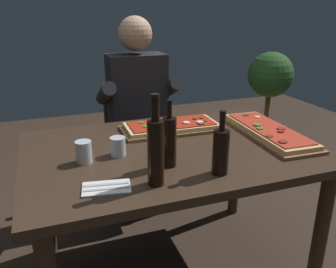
# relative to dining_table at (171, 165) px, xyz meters

# --- Properties ---
(dining_table) EXTENTS (1.40, 0.96, 0.74)m
(dining_table) POSITION_rel_dining_table_xyz_m (0.00, 0.00, 0.00)
(dining_table) COLOR #3D2B1E
(dining_table) RESTS_ON ground_plane
(pizza_rectangular_front) EXTENTS (0.55, 0.26, 0.05)m
(pizza_rectangular_front) POSITION_rel_dining_table_xyz_m (0.09, 0.23, 0.12)
(pizza_rectangular_front) COLOR brown
(pizza_rectangular_front) RESTS_ON dining_table
(pizza_rectangular_left) EXTENTS (0.26, 0.65, 0.05)m
(pizza_rectangular_left) POSITION_rel_dining_table_xyz_m (0.54, -0.02, 0.12)
(pizza_rectangular_left) COLOR brown
(pizza_rectangular_left) RESTS_ON dining_table
(wine_bottle_dark) EXTENTS (0.06, 0.06, 0.36)m
(wine_bottle_dark) POSITION_rel_dining_table_xyz_m (-0.19, -0.33, 0.24)
(wine_bottle_dark) COLOR black
(wine_bottle_dark) RESTS_ON dining_table
(oil_bottle_amber) EXTENTS (0.07, 0.07, 0.27)m
(oil_bottle_amber) POSITION_rel_dining_table_xyz_m (0.09, -0.33, 0.20)
(oil_bottle_amber) COLOR black
(oil_bottle_amber) RESTS_ON dining_table
(vinegar_bottle_green) EXTENTS (0.06, 0.06, 0.29)m
(vinegar_bottle_green) POSITION_rel_dining_table_xyz_m (-0.08, -0.19, 0.21)
(vinegar_bottle_green) COLOR black
(vinegar_bottle_green) RESTS_ON dining_table
(tumbler_near_camera) EXTENTS (0.07, 0.07, 0.10)m
(tumbler_near_camera) POSITION_rel_dining_table_xyz_m (-0.42, -0.04, 0.14)
(tumbler_near_camera) COLOR silver
(tumbler_near_camera) RESTS_ON dining_table
(tumbler_far_side) EXTENTS (0.07, 0.07, 0.09)m
(tumbler_far_side) POSITION_rel_dining_table_xyz_m (-0.27, -0.01, 0.13)
(tumbler_far_side) COLOR silver
(tumbler_far_side) RESTS_ON dining_table
(napkin_cutlery_set) EXTENTS (0.20, 0.14, 0.01)m
(napkin_cutlery_set) POSITION_rel_dining_table_xyz_m (-0.38, -0.31, 0.10)
(napkin_cutlery_set) COLOR white
(napkin_cutlery_set) RESTS_ON dining_table
(diner_chair) EXTENTS (0.44, 0.44, 0.87)m
(diner_chair) POSITION_rel_dining_table_xyz_m (0.04, 0.86, -0.16)
(diner_chair) COLOR #3D2B1E
(diner_chair) RESTS_ON ground_plane
(seated_diner) EXTENTS (0.53, 0.41, 1.33)m
(seated_diner) POSITION_rel_dining_table_xyz_m (0.04, 0.74, 0.10)
(seated_diner) COLOR #23232D
(seated_diner) RESTS_ON ground_plane
(potted_plant_corner) EXTENTS (0.40, 0.40, 1.01)m
(potted_plant_corner) POSITION_rel_dining_table_xyz_m (1.36, 1.12, -0.08)
(potted_plant_corner) COLOR tan
(potted_plant_corner) RESTS_ON ground_plane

